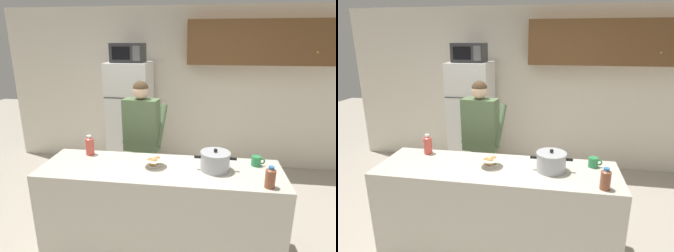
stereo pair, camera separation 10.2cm
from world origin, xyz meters
TOP-DOWN VIEW (x-y plane):
  - ground_plane at (0.00, 0.00)m, footprint 14.00×14.00m
  - back_wall_unit at (0.25, 2.25)m, footprint 6.00×0.48m
  - kitchen_island at (0.00, 0.00)m, footprint 2.30×0.68m
  - refrigerator at (-0.78, 1.85)m, footprint 0.64×0.68m
  - microwave at (-0.78, 1.83)m, footprint 0.48×0.37m
  - person_near_pot at (-0.34, 0.75)m, footprint 0.54×0.46m
  - cooking_pot at (0.51, 0.03)m, footprint 0.39×0.28m
  - coffee_mug at (0.91, 0.18)m, footprint 0.13×0.09m
  - bread_bowl at (-0.06, 0.02)m, footprint 0.21×0.21m
  - bottle_near_edge at (0.95, -0.25)m, footprint 0.08×0.08m
  - bottle_mid_counter at (-0.79, 0.22)m, footprint 0.09×0.09m

SIDE VIEW (x-z plane):
  - ground_plane at x=0.00m, z-range 0.00..0.00m
  - kitchen_island at x=0.00m, z-range 0.00..0.92m
  - refrigerator at x=-0.78m, z-range 0.00..1.76m
  - coffee_mug at x=0.91m, z-range 0.92..1.02m
  - bread_bowl at x=-0.06m, z-range 0.92..1.02m
  - cooking_pot at x=0.51m, z-range 0.90..1.12m
  - bottle_near_edge at x=0.95m, z-range 0.92..1.11m
  - person_near_pot at x=-0.34m, z-range 0.20..1.84m
  - bottle_mid_counter at x=-0.79m, z-range 0.92..1.13m
  - back_wall_unit at x=0.25m, z-range 0.15..2.75m
  - microwave at x=-0.78m, z-range 1.76..2.04m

